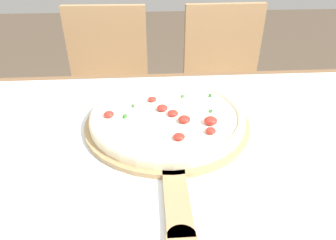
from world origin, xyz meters
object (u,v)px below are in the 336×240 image
Objects in this scene: pizza at (167,115)px; chair_left at (109,89)px; chair_right at (223,86)px; pizza_peel at (168,125)px.

chair_left reaches higher than pizza.
pizza is 0.43× the size of chair_right.
chair_right is at bearing 1.43° from chair_left.
chair_left and chair_right have the same top height.
chair_left is 1.00× the size of chair_right.
chair_right is at bearing 65.51° from pizza_peel.
pizza_peel is at bearing -70.13° from chair_left.
chair_right is at bearing 65.06° from pizza.
chair_right reaches higher than pizza.
chair_left is at bearing 178.24° from chair_right.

